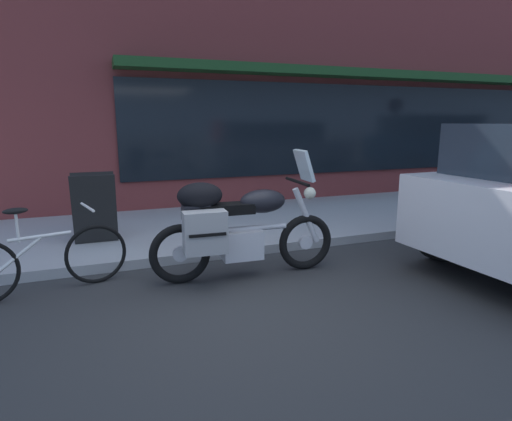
{
  "coord_description": "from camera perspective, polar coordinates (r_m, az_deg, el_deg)",
  "views": [
    {
      "loc": [
        -1.23,
        -3.55,
        1.72
      ],
      "look_at": [
        0.48,
        0.92,
        0.7
      ],
      "focal_mm": 29.61,
      "sensor_mm": 36.0,
      "label": 1
    }
  ],
  "objects": [
    {
      "name": "touring_motorcycle",
      "position": [
        4.59,
        -2.85,
        -1.98
      ],
      "size": [
        2.12,
        0.62,
        1.41
      ],
      "color": "black",
      "rests_on": "ground_plane"
    },
    {
      "name": "sandwich_board_sign",
      "position": [
        5.99,
        -20.98,
        0.32
      ],
      "size": [
        0.55,
        0.41,
        0.92
      ],
      "color": "black",
      "rests_on": "sidewalk_curb"
    },
    {
      "name": "ground_plane",
      "position": [
        4.13,
        -1.65,
        -12.56
      ],
      "size": [
        80.0,
        80.0,
        0.0
      ],
      "primitive_type": "plane",
      "color": "#2F2F2F"
    },
    {
      "name": "storefront_building",
      "position": [
        11.18,
        24.29,
        16.41
      ],
      "size": [
        21.08,
        0.9,
        5.65
      ],
      "color": "brown",
      "rests_on": "ground_plane"
    },
    {
      "name": "parked_bicycle",
      "position": [
        4.74,
        -26.94,
        -5.99
      ],
      "size": [
        1.64,
        0.58,
        0.91
      ],
      "color": "black",
      "rests_on": "ground_plane"
    }
  ]
}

